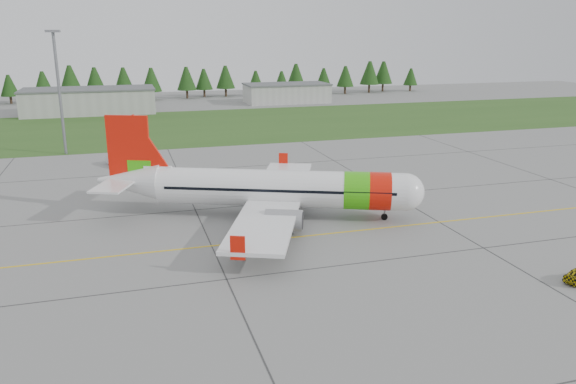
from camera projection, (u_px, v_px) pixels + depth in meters
name	position (u px, v px, depth m)	size (l,w,h in m)	color
ground	(389.00, 260.00, 51.15)	(320.00, 320.00, 0.00)	gray
aircraft	(272.00, 189.00, 62.44)	(35.11, 33.34, 11.16)	white
service_van	(114.00, 151.00, 86.80)	(1.61, 1.52, 4.61)	silver
grass_strip	(226.00, 124.00, 126.76)	(320.00, 50.00, 0.03)	#30561E
taxi_guideline	(355.00, 231.00, 58.52)	(120.00, 0.25, 0.02)	gold
hangar_west	(90.00, 102.00, 143.54)	(32.00, 14.00, 6.00)	#A8A8A3
hangar_east	(287.00, 94.00, 166.10)	(24.00, 12.00, 5.20)	#A8A8A3
floodlight_mast	(60.00, 95.00, 93.13)	(0.50, 0.50, 20.00)	slate
treeline	(193.00, 82.00, 177.04)	(160.00, 8.00, 10.00)	#1C3F14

